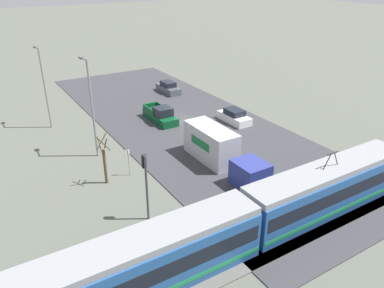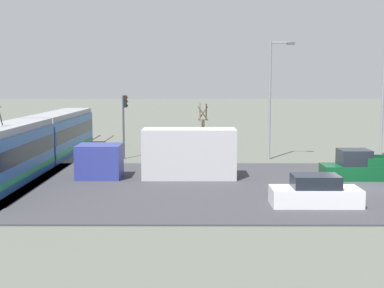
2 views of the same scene
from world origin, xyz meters
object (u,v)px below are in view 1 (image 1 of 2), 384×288
at_px(street_lamp_mid_block, 91,103).
at_px(no_parking_sign, 128,160).
at_px(sedan_car_1, 234,117).
at_px(street_lamp_near_crossing, 44,83).
at_px(street_tree, 105,161).
at_px(pickup_truck, 161,115).
at_px(sedan_car_0, 168,88).
at_px(light_rail_tram, 248,221).
at_px(traffic_light_pole, 146,179).
at_px(box_truck, 220,150).

height_order(street_lamp_mid_block, no_parking_sign, street_lamp_mid_block).
relative_size(sedan_car_1, no_parking_sign, 1.77).
relative_size(street_lamp_near_crossing, no_parking_sign, 3.60).
bearing_deg(sedan_car_1, street_tree, -163.28).
bearing_deg(no_parking_sign, pickup_truck, -129.67).
relative_size(street_tree, no_parking_sign, 1.79).
relative_size(sedan_car_0, street_lamp_mid_block, 0.49).
bearing_deg(no_parking_sign, street_lamp_near_crossing, -77.83).
distance_m(light_rail_tram, pickup_truck, 22.47).
bearing_deg(street_lamp_mid_block, pickup_truck, -154.01).
xyz_separation_m(sedan_car_1, traffic_light_pole, (16.48, 11.44, 2.57)).
distance_m(box_truck, no_parking_sign, 8.06).
distance_m(street_lamp_near_crossing, street_lamp_mid_block, 9.83).
relative_size(pickup_truck, traffic_light_pole, 1.08).
distance_m(light_rail_tram, street_lamp_mid_block, 18.24).
bearing_deg(box_truck, light_rail_tram, 64.29).
bearing_deg(sedan_car_1, street_lamp_mid_block, 179.30).
distance_m(sedan_car_1, street_tree, 18.10).
xyz_separation_m(pickup_truck, traffic_light_pole, (9.34, 16.09, 2.49)).
bearing_deg(sedan_car_1, box_truck, -134.72).
xyz_separation_m(pickup_truck, street_lamp_near_crossing, (11.23, -5.14, 4.27)).
xyz_separation_m(street_tree, no_parking_sign, (-2.12, -0.16, -0.51)).
bearing_deg(sedan_car_1, no_parking_sign, -161.65).
relative_size(box_truck, sedan_car_1, 2.28).
bearing_deg(no_parking_sign, traffic_light_pole, 78.44).
height_order(sedan_car_1, street_tree, street_tree).
distance_m(box_truck, street_lamp_near_crossing, 20.80).
xyz_separation_m(light_rail_tram, pickup_truck, (-5.02, -21.88, -0.98)).
bearing_deg(sedan_car_0, pickup_truck, 57.09).
xyz_separation_m(light_rail_tram, traffic_light_pole, (4.32, -5.79, 1.51)).
xyz_separation_m(street_tree, street_lamp_mid_block, (-1.01, -5.39, 3.26)).
xyz_separation_m(box_truck, traffic_light_pole, (8.95, 3.84, 1.76)).
distance_m(pickup_truck, no_parking_sign, 12.60).
xyz_separation_m(box_truck, street_tree, (9.76, -2.41, 0.49)).
bearing_deg(street_lamp_near_crossing, street_tree, 94.14).
xyz_separation_m(sedan_car_1, no_parking_sign, (15.17, 5.03, 0.78)).
bearing_deg(street_lamp_mid_block, traffic_light_pole, 89.00).
xyz_separation_m(box_truck, sedan_car_0, (-6.41, -21.56, -0.78)).
height_order(street_lamp_near_crossing, no_parking_sign, street_lamp_near_crossing).
bearing_deg(street_lamp_near_crossing, light_rail_tram, 102.93).
distance_m(traffic_light_pole, no_parking_sign, 6.78).
bearing_deg(sedan_car_1, traffic_light_pole, -145.24).
xyz_separation_m(box_truck, sedan_car_1, (-7.53, -7.60, -0.81)).
xyz_separation_m(traffic_light_pole, street_lamp_near_crossing, (1.89, -21.24, 1.78)).
xyz_separation_m(sedan_car_0, traffic_light_pole, (15.37, 25.40, 2.54)).
height_order(pickup_truck, no_parking_sign, no_parking_sign).
height_order(traffic_light_pole, street_lamp_mid_block, street_lamp_mid_block).
bearing_deg(pickup_truck, no_parking_sign, 50.33).
xyz_separation_m(pickup_truck, sedan_car_0, (-6.02, -9.31, -0.05)).
xyz_separation_m(pickup_truck, sedan_car_1, (-7.14, 4.65, -0.07)).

